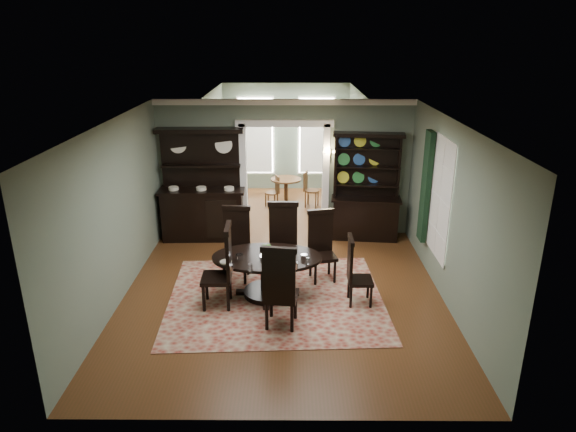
# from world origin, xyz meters

# --- Properties ---
(room) EXTENTS (5.51, 6.01, 3.01)m
(room) POSITION_xyz_m (0.00, 0.04, 1.58)
(room) COLOR #572E17
(room) RESTS_ON ground
(parlor) EXTENTS (3.51, 3.50, 3.01)m
(parlor) POSITION_xyz_m (0.00, 5.53, 1.52)
(parlor) COLOR #572E17
(parlor) RESTS_ON ground
(doorway_trim) EXTENTS (2.08, 0.25, 2.57)m
(doorway_trim) POSITION_xyz_m (0.00, 3.00, 1.62)
(doorway_trim) COLOR white
(doorway_trim) RESTS_ON floor
(right_window) EXTENTS (0.15, 1.47, 2.12)m
(right_window) POSITION_xyz_m (2.69, 0.93, 1.60)
(right_window) COLOR white
(right_window) RESTS_ON wall_right
(wall_sconce) EXTENTS (0.27, 0.21, 0.21)m
(wall_sconce) POSITION_xyz_m (0.95, 2.85, 1.89)
(wall_sconce) COLOR gold
(wall_sconce) RESTS_ON back_wall_right
(rug) EXTENTS (3.78, 3.29, 0.01)m
(rug) POSITION_xyz_m (-0.12, -0.06, 0.01)
(rug) COLOR maroon
(rug) RESTS_ON floor
(dining_table) EXTENTS (1.88, 1.75, 0.74)m
(dining_table) POSITION_xyz_m (-0.26, 0.06, 0.51)
(dining_table) COLOR black
(dining_table) RESTS_ON rug
(centerpiece) EXTENTS (1.51, 0.97, 0.25)m
(centerpiece) POSITION_xyz_m (-0.23, -0.04, 0.81)
(centerpiece) COLOR silver
(centerpiece) RESTS_ON dining_table
(chair_far_left) EXTENTS (0.54, 0.51, 1.36)m
(chair_far_left) POSITION_xyz_m (-0.86, 0.78, 0.72)
(chair_far_left) COLOR black
(chair_far_left) RESTS_ON rug
(chair_far_mid) EXTENTS (0.56, 0.52, 1.45)m
(chair_far_mid) POSITION_xyz_m (-0.00, 0.75, 0.76)
(chair_far_mid) COLOR black
(chair_far_mid) RESTS_ON rug
(chair_far_right) EXTENTS (0.57, 0.55, 1.31)m
(chair_far_right) POSITION_xyz_m (0.70, 0.76, 0.69)
(chair_far_right) COLOR black
(chair_far_right) RESTS_ON rug
(chair_end_left) EXTENTS (0.52, 0.55, 1.43)m
(chair_end_left) POSITION_xyz_m (-0.96, -0.31, 0.75)
(chair_end_left) COLOR black
(chair_end_left) RESTS_ON rug
(chair_end_right) EXTENTS (0.42, 0.46, 1.20)m
(chair_end_right) POSITION_xyz_m (1.19, -0.22, 0.63)
(chair_end_right) COLOR black
(chair_end_right) RESTS_ON rug
(chair_near) EXTENTS (0.58, 0.56, 1.41)m
(chair_near) POSITION_xyz_m (-0.02, -1.01, 0.74)
(chair_near) COLOR black
(chair_near) RESTS_ON rug
(sideboard) EXTENTS (1.86, 0.71, 2.42)m
(sideboard) POSITION_xyz_m (-1.78, 2.72, 0.85)
(sideboard) COLOR black
(sideboard) RESTS_ON floor
(welsh_dresser) EXTENTS (1.54, 0.70, 2.33)m
(welsh_dresser) POSITION_xyz_m (1.77, 2.75, 0.84)
(welsh_dresser) COLOR black
(welsh_dresser) RESTS_ON floor
(parlor_table) EXTENTS (0.79, 0.79, 0.73)m
(parlor_table) POSITION_xyz_m (0.01, 4.95, 0.47)
(parlor_table) COLOR #513017
(parlor_table) RESTS_ON parlor_floor
(parlor_chair_left) EXTENTS (0.39, 0.38, 0.84)m
(parlor_chair_left) POSITION_xyz_m (-0.30, 4.79, 0.45)
(parlor_chair_left) COLOR #513017
(parlor_chair_left) RESTS_ON parlor_floor
(parlor_chair_right) EXTENTS (0.42, 0.41, 0.92)m
(parlor_chair_right) POSITION_xyz_m (0.62, 4.86, 0.49)
(parlor_chair_right) COLOR #513017
(parlor_chair_right) RESTS_ON parlor_floor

